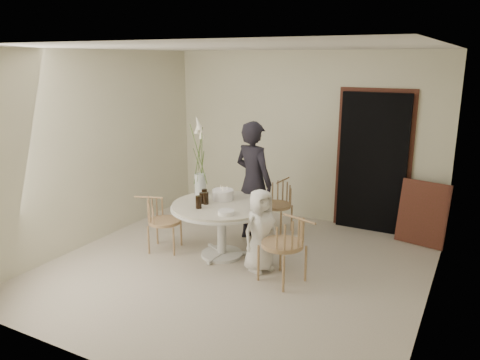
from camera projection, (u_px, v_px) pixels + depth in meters
The scene contains 18 objects.
ground at pixel (236, 268), 5.94m from camera, with size 4.50×4.50×0.00m, color beige.
room_shell at pixel (236, 142), 5.53m from camera, with size 4.50×4.50×4.50m.
doorway at pixel (373, 163), 7.02m from camera, with size 1.00×0.10×2.10m, color black.
door_trim at pixel (373, 159), 7.03m from camera, with size 1.12×0.03×2.22m, color maroon.
table at pixel (222, 212), 6.15m from camera, with size 1.33×1.33×0.73m.
picture_frame at pixel (423, 214), 6.60m from camera, with size 0.69×0.05×0.91m, color maroon.
chair_far at pixel (279, 198), 7.13m from camera, with size 0.46×0.49×0.78m.
chair_right at pixel (290, 240), 5.37m from camera, with size 0.60×0.58×0.86m.
chair_left at pixel (157, 215), 6.39m from camera, with size 0.54×0.52×0.77m.
girl at pixel (253, 182), 6.67m from camera, with size 0.63×0.42×1.74m, color black.
boy at pixel (260, 230), 5.75m from camera, with size 0.51×0.33×1.05m, color white.
birthday_cake at pixel (223, 195), 6.29m from camera, with size 0.29×0.29×0.19m.
cola_tumbler_a at pixel (204, 195), 6.24m from camera, with size 0.07×0.07×0.16m, color black.
cola_tumbler_b at pixel (199, 202), 5.92m from camera, with size 0.08×0.08×0.16m, color black.
cola_tumbler_c at pixel (202, 198), 6.13m from camera, with size 0.07×0.07×0.15m, color black.
cola_tumbler_d at pixel (206, 198), 6.09m from camera, with size 0.07×0.07×0.16m, color black.
plate_stack at pixel (226, 212), 5.71m from camera, with size 0.20×0.20×0.05m, color white.
flower_vase at pixel (200, 167), 6.46m from camera, with size 0.16×0.16×1.10m.
Camera 1 is at (2.62, -4.79, 2.59)m, focal length 35.00 mm.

